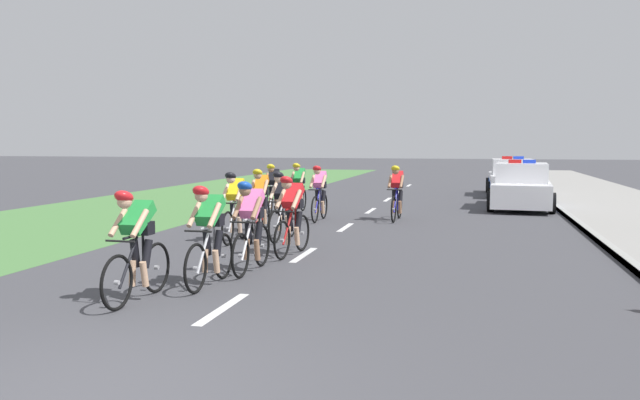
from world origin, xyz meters
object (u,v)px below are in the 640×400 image
police_car_second (512,179)px  police_car_nearest (521,188)px  cyclist_second (209,234)px  cyclist_fourth (292,214)px  cyclist_ninth (273,189)px  cyclist_seventh (261,200)px  cyclist_third (251,225)px  cyclist_eleventh (299,187)px  cyclist_tenth (397,192)px  cyclist_eighth (319,192)px  cyclist_fifth (235,206)px  cyclist_sixth (283,205)px  cyclist_lead (136,244)px

police_car_second → police_car_nearest: bearing=-90.0°
cyclist_second → police_car_second: bearing=73.4°
cyclist_fourth → cyclist_ninth: 6.55m
cyclist_seventh → cyclist_third: bearing=-72.7°
cyclist_eleventh → police_car_second: (6.70, 8.08, -0.11)m
police_car_second → cyclist_tenth: bearing=-111.0°
cyclist_eighth → cyclist_eleventh: same height
cyclist_second → cyclist_ninth: (-1.89, 8.85, 0.00)m
cyclist_third → cyclist_seventh: size_ratio=1.00×
cyclist_ninth → police_car_nearest: (7.22, 3.88, -0.11)m
cyclist_fifth → police_car_second: police_car_second is taller
cyclist_third → cyclist_eighth: size_ratio=1.00×
cyclist_second → police_car_nearest: bearing=67.3°
police_car_nearest → cyclist_eighth: bearing=-139.8°
cyclist_third → cyclist_sixth: same height
cyclist_eighth → police_car_second: bearing=60.3°
cyclist_lead → cyclist_eighth: size_ratio=1.00×
cyclist_ninth → police_car_second: size_ratio=0.39×
cyclist_third → cyclist_sixth: 3.41m
cyclist_ninth → cyclist_fourth: bearing=-68.8°
cyclist_second → police_car_second: (5.33, 17.84, -0.11)m
police_car_second → cyclist_sixth: bearing=-112.6°
cyclist_tenth → cyclist_eleventh: same height
police_car_second → cyclist_third: bearing=-106.9°
cyclist_fourth → police_car_nearest: police_car_nearest is taller
cyclist_ninth → cyclist_tenth: (3.66, -0.31, 0.00)m
cyclist_fourth → cyclist_ninth: same height
cyclist_ninth → cyclist_sixth: bearing=-69.3°
cyclist_third → cyclist_eleventh: (-1.62, 8.65, 0.00)m
cyclist_sixth → cyclist_fifth: bearing=-152.4°
cyclist_second → cyclist_seventh: 5.66m
cyclist_tenth → police_car_nearest: police_car_nearest is taller
cyclist_fourth → cyclist_tenth: 5.94m
cyclist_sixth → police_car_second: (5.57, 13.37, -0.11)m
cyclist_fifth → cyclist_tenth: size_ratio=1.00×
cyclist_fifth → cyclist_lead: bearing=-83.5°
cyclist_seventh → police_car_nearest: size_ratio=0.38×
cyclist_lead → cyclist_tenth: (2.35, 9.61, 0.00)m
cyclist_third → cyclist_sixth: (-0.49, 3.37, 0.00)m
cyclist_second → cyclist_tenth: same height
cyclist_second → cyclist_sixth: size_ratio=1.00×
cyclist_third → cyclist_tenth: (1.52, 7.44, 0.00)m
cyclist_third → police_car_second: police_car_second is taller
cyclist_fourth → cyclist_third: bearing=-97.7°
cyclist_fourth → police_car_nearest: 11.11m
cyclist_seventh → cyclist_tenth: size_ratio=1.00×
cyclist_third → police_car_nearest: 12.69m
cyclist_fifth → police_car_nearest: size_ratio=0.38×
cyclist_second → cyclist_eighth: size_ratio=1.00×
cyclist_eleventh → cyclist_seventh: bearing=-86.8°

